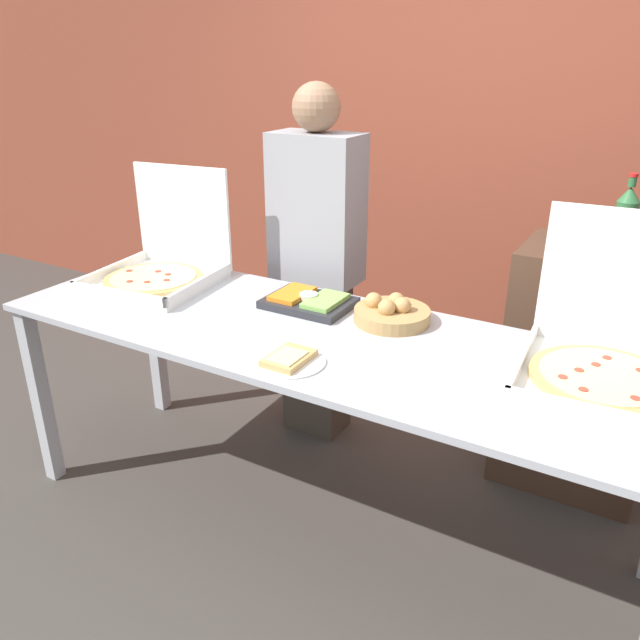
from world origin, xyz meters
name	(u,v)px	position (x,y,z in m)	size (l,w,h in m)	color
ground_plane	(320,520)	(0.00, 0.00, 0.00)	(16.00, 16.00, 0.00)	#423D38
brick_wall_behind	(478,126)	(0.00, 1.70, 1.40)	(10.00, 0.06, 2.80)	brown
buffet_table	(320,357)	(0.00, 0.00, 0.75)	(2.46, 0.79, 0.84)	#B7BABF
pizza_box_near_right	(161,263)	(-0.87, 0.13, 0.93)	(0.53, 0.54, 0.47)	white
pizza_box_far_left	(608,353)	(0.92, 0.15, 0.93)	(0.52, 0.53, 0.48)	white
paper_plate_front_left	(289,359)	(0.03, -0.25, 0.85)	(0.24, 0.24, 0.03)	white
veggie_tray	(309,301)	(-0.16, 0.20, 0.86)	(0.33, 0.24, 0.05)	#28282D
bread_basket	(391,313)	(0.18, 0.22, 0.88)	(0.28, 0.28, 0.10)	tan
sideboard_podium	(581,370)	(0.80, 0.83, 0.53)	(0.59, 0.45, 1.05)	#4C3323
soda_bottle	(625,222)	(0.86, 0.77, 1.19)	(0.08, 0.08, 0.31)	#2D6638
soda_can_silver	(614,228)	(0.81, 0.95, 1.11)	(0.07, 0.07, 0.12)	silver
soda_can_colored	(572,224)	(0.65, 0.95, 1.11)	(0.07, 0.07, 0.12)	#334CB2
person_guest_cap	(317,265)	(-0.37, 0.61, 0.86)	(0.40, 0.22, 1.66)	#473D33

